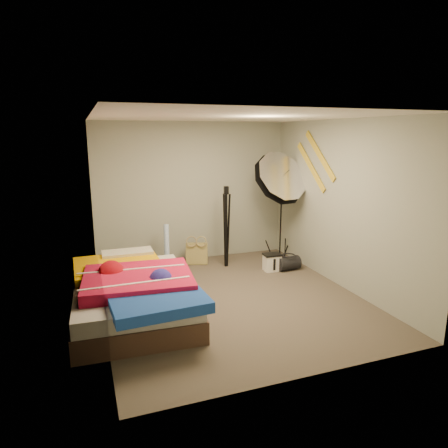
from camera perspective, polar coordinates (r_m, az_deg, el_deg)
name	(u,v)px	position (r m, az deg, el deg)	size (l,w,h in m)	color
floor	(232,298)	(5.77, 1.11, -10.57)	(4.00, 4.00, 0.00)	brown
ceiling	(233,117)	(5.30, 1.23, 15.07)	(4.00, 4.00, 0.00)	silver
wall_back	(193,192)	(7.28, -4.50, 4.54)	(3.50, 3.50, 0.00)	gray
wall_front	(312,253)	(3.66, 12.49, -4.02)	(3.50, 3.50, 0.00)	gray
wall_left	(97,222)	(5.06, -17.68, 0.32)	(4.00, 4.00, 0.00)	gray
wall_right	(341,205)	(6.24, 16.37, 2.68)	(4.00, 4.00, 0.00)	gray
tote_bag	(197,253)	(7.18, -3.91, -4.22)	(0.38, 0.12, 0.38)	tan
wrapping_roll	(167,247)	(6.93, -8.19, -3.26)	(0.09, 0.09, 0.78)	#5990DB
camera_case	(272,263)	(6.88, 6.87, -5.52)	(0.27, 0.20, 0.27)	white
duffel_bag	(288,263)	(6.96, 9.17, -5.55)	(0.24, 0.24, 0.39)	black
wall_stripe_upper	(320,155)	(6.64, 13.54, 9.52)	(0.02, 1.10, 0.10)	gold
wall_stripe_lower	(311,167)	(6.86, 12.30, 8.00)	(0.02, 1.10, 0.10)	gold
bed	(134,293)	(5.29, -12.72, -9.55)	(1.53, 2.29, 0.61)	#463025
photo_umbrella	(278,180)	(7.03, 7.79, 6.28)	(1.18, 0.80, 2.10)	black
camera_tripod	(226,221)	(6.88, 0.31, 0.41)	(0.09, 0.09, 1.42)	black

